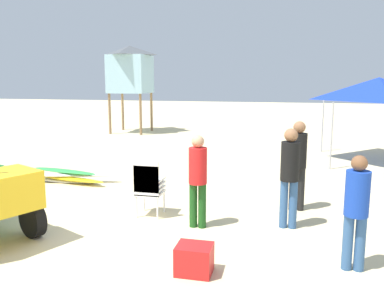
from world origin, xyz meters
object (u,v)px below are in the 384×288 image
at_px(lifeguard_near_center, 198,175).
at_px(lifeguard_near_right, 356,206).
at_px(lifeguard_far_right, 290,171).
at_px(cooler_box, 194,259).
at_px(lifeguard_tower, 130,69).
at_px(lifeguard_near_left, 298,159).
at_px(popup_canopy, 378,89).
at_px(stacked_plastic_chairs, 148,183).
at_px(surfboard_pile, 66,176).

relative_size(lifeguard_near_center, lifeguard_near_right, 1.02).
xyz_separation_m(lifeguard_near_center, lifeguard_far_right, (1.56, 0.33, 0.08)).
bearing_deg(cooler_box, lifeguard_near_right, 15.70).
bearing_deg(lifeguard_tower, lifeguard_near_center, -63.12).
xyz_separation_m(lifeguard_near_left, cooler_box, (-1.41, -3.04, -0.84)).
height_order(lifeguard_far_right, cooler_box, lifeguard_far_right).
height_order(lifeguard_near_center, popup_canopy, popup_canopy).
bearing_deg(stacked_plastic_chairs, cooler_box, -55.89).
distance_m(surfboard_pile, cooler_box, 5.77).
distance_m(lifeguard_near_center, lifeguard_near_right, 2.65).
xyz_separation_m(surfboard_pile, lifeguard_near_left, (5.65, -0.87, 0.88)).
height_order(stacked_plastic_chairs, surfboard_pile, stacked_plastic_chairs).
bearing_deg(lifeguard_far_right, lifeguard_near_left, 80.67).
relative_size(lifeguard_near_center, popup_canopy, 0.55).
relative_size(lifeguard_tower, cooler_box, 8.64).
bearing_deg(lifeguard_near_center, lifeguard_tower, 116.88).
relative_size(lifeguard_near_right, cooler_box, 3.33).
relative_size(surfboard_pile, lifeguard_far_right, 1.45).
height_order(surfboard_pile, lifeguard_near_center, lifeguard_near_center).
distance_m(stacked_plastic_chairs, lifeguard_near_left, 2.98).
xyz_separation_m(lifeguard_near_left, popup_canopy, (2.51, 5.45, 1.26)).
bearing_deg(popup_canopy, surfboard_pile, -150.67).
bearing_deg(stacked_plastic_chairs, lifeguard_near_center, -17.42).
bearing_deg(lifeguard_near_right, lifeguard_tower, 123.21).
xyz_separation_m(stacked_plastic_chairs, lifeguard_tower, (-4.89, 11.35, 2.41)).
height_order(surfboard_pile, lifeguard_near_right, lifeguard_near_right).
height_order(lifeguard_near_center, lifeguard_far_right, lifeguard_far_right).
bearing_deg(lifeguard_far_right, cooler_box, -121.80).
bearing_deg(popup_canopy, lifeguard_far_right, -112.46).
bearing_deg(lifeguard_near_left, lifeguard_far_right, -99.33).
relative_size(surfboard_pile, lifeguard_tower, 0.61).
xyz_separation_m(stacked_plastic_chairs, lifeguard_near_left, (2.76, 1.05, 0.39)).
height_order(popup_canopy, lifeguard_tower, lifeguard_tower).
bearing_deg(lifeguard_far_right, surfboard_pile, 160.87).
xyz_separation_m(surfboard_pile, lifeguard_far_right, (5.48, -1.90, 0.86)).
xyz_separation_m(lifeguard_far_right, popup_canopy, (2.68, 6.49, 1.28)).
bearing_deg(stacked_plastic_chairs, surfboard_pile, 146.52).
distance_m(stacked_plastic_chairs, popup_canopy, 8.53).
xyz_separation_m(surfboard_pile, lifeguard_near_center, (3.92, -2.24, 0.78)).
distance_m(lifeguard_far_right, lifeguard_tower, 13.73).
height_order(surfboard_pile, lifeguard_near_left, lifeguard_near_left).
distance_m(lifeguard_tower, cooler_box, 15.00).
distance_m(surfboard_pile, lifeguard_tower, 10.07).
bearing_deg(lifeguard_near_left, stacked_plastic_chairs, -159.18).
distance_m(surfboard_pile, lifeguard_far_right, 5.87).
relative_size(lifeguard_near_left, lifeguard_near_center, 1.09).
distance_m(popup_canopy, cooler_box, 9.59).
relative_size(lifeguard_far_right, popup_canopy, 0.60).
bearing_deg(lifeguard_near_left, lifeguard_tower, 126.59).
distance_m(lifeguard_near_left, lifeguard_near_center, 2.21).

